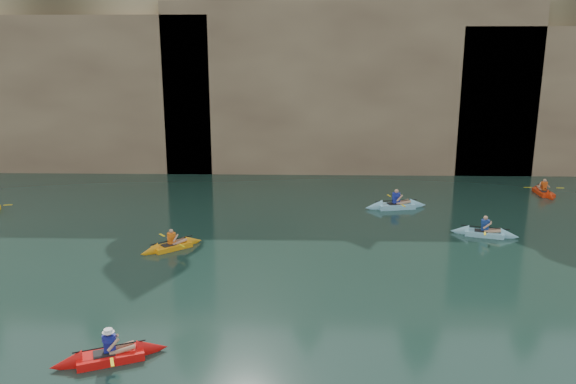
{
  "coord_description": "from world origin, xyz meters",
  "views": [
    {
      "loc": [
        -0.92,
        -14.85,
        7.96
      ],
      "look_at": [
        -1.48,
        4.84,
        3.0
      ],
      "focal_mm": 35.0,
      "sensor_mm": 36.0,
      "label": 1
    }
  ],
  "objects_px": {
    "kayaker_orange": "(172,246)",
    "kayaker_red_far": "(543,192)",
    "main_kayaker": "(110,355)",
    "kayaker_ltblue_near": "(484,233)"
  },
  "relations": [
    {
      "from": "main_kayaker",
      "to": "kayaker_orange",
      "type": "height_order",
      "value": "main_kayaker"
    },
    {
      "from": "kayaker_ltblue_near",
      "to": "kayaker_orange",
      "type": "bearing_deg",
      "value": -154.22
    },
    {
      "from": "kayaker_red_far",
      "to": "kayaker_orange",
      "type": "bearing_deg",
      "value": 119.18
    },
    {
      "from": "kayaker_orange",
      "to": "kayaker_ltblue_near",
      "type": "relative_size",
      "value": 0.86
    },
    {
      "from": "kayaker_ltblue_near",
      "to": "kayaker_red_far",
      "type": "height_order",
      "value": "kayaker_ltblue_near"
    },
    {
      "from": "main_kayaker",
      "to": "kayaker_ltblue_near",
      "type": "relative_size",
      "value": 1.02
    },
    {
      "from": "main_kayaker",
      "to": "kayaker_orange",
      "type": "xyz_separation_m",
      "value": [
        -0.35,
        8.62,
        -0.02
      ]
    },
    {
      "from": "kayaker_orange",
      "to": "kayaker_red_far",
      "type": "height_order",
      "value": "kayaker_red_far"
    },
    {
      "from": "kayaker_red_far",
      "to": "kayaker_ltblue_near",
      "type": "bearing_deg",
      "value": 145.54
    },
    {
      "from": "kayaker_ltblue_near",
      "to": "kayaker_red_far",
      "type": "relative_size",
      "value": 0.97
    }
  ]
}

